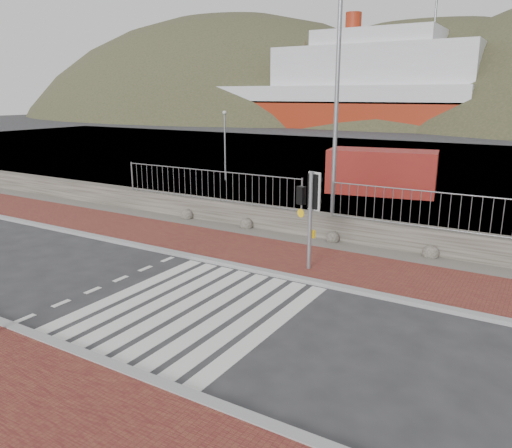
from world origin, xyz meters
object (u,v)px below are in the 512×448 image
Objects in this scene: ferry at (334,92)px; shipping_container at (381,172)px; traffic_signal_far at (309,200)px; streetlight at (341,97)px.

ferry is 56.78m from shipping_container.
traffic_signal_far is 0.54× the size of shipping_container.
traffic_signal_far is 5.17m from streetlight.
streetlight reaches higher than traffic_signal_far.
traffic_signal_far is (25.88, -64.02, -3.22)m from ferry.
ferry is at bearing 105.08° from shipping_container.
shipping_container is (-1.85, 12.76, -1.01)m from traffic_signal_far.
shipping_container is at bearing -64.81° from traffic_signal_far.
streetlight is at bearing -67.29° from ferry.
ferry reaches higher than streetlight.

